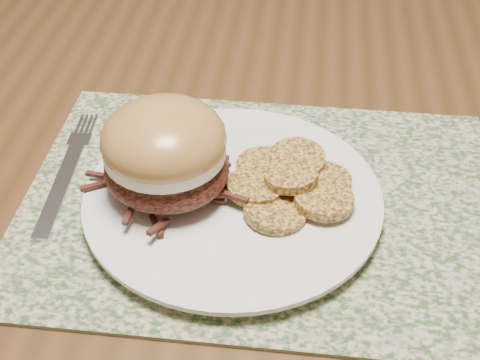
% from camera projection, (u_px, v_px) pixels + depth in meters
% --- Properties ---
extents(dining_table, '(1.50, 0.90, 0.75)m').
position_uv_depth(dining_table, '(198.00, 182.00, 0.78)').
color(dining_table, '#553118').
rests_on(dining_table, ground).
extents(placemat, '(0.45, 0.33, 0.00)m').
position_uv_depth(placemat, '(262.00, 202.00, 0.63)').
color(placemat, '#38542B').
rests_on(placemat, dining_table).
extents(dinner_plate, '(0.26, 0.26, 0.02)m').
position_uv_depth(dinner_plate, '(233.00, 200.00, 0.62)').
color(dinner_plate, white).
rests_on(dinner_plate, placemat).
extents(pork_sandwich, '(0.15, 0.15, 0.09)m').
position_uv_depth(pork_sandwich, '(165.00, 152.00, 0.59)').
color(pork_sandwich, black).
rests_on(pork_sandwich, dinner_plate).
extents(roasted_potatoes, '(0.13, 0.14, 0.03)m').
position_uv_depth(roasted_potatoes, '(290.00, 183.00, 0.61)').
color(roasted_potatoes, '#BF8B38').
rests_on(roasted_potatoes, dinner_plate).
extents(fork, '(0.03, 0.19, 0.00)m').
position_uv_depth(fork, '(68.00, 170.00, 0.66)').
color(fork, '#B3B3BA').
rests_on(fork, placemat).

